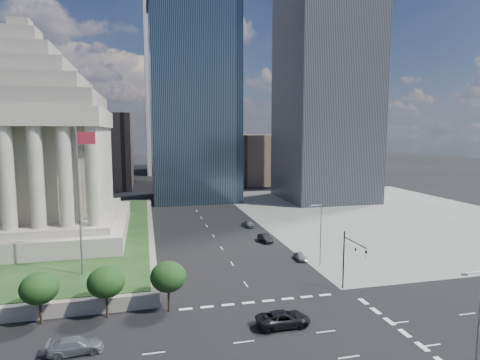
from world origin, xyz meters
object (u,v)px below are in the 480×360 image
object	(u,v)px
traffic_signal_ne	(351,255)
parked_sedan_near	(300,256)
suv_grey	(76,346)
flagpole	(80,193)
pickup_truck	(283,319)
parked_sedan_mid	(265,238)
war_memorial	(27,131)
parked_sedan_far	(249,224)
street_lamp_north	(320,231)
street_lamp_south	(478,319)

from	to	relation	value
traffic_signal_ne	parked_sedan_near	bearing A→B (deg)	93.91
suv_grey	flagpole	bearing A→B (deg)	0.96
pickup_truck	parked_sedan_mid	size ratio (longest dim) A/B	1.37
pickup_truck	parked_sedan_mid	distance (m)	34.02
war_memorial	parked_sedan_far	distance (m)	47.96
parked_sedan_mid	pickup_truck	bearing A→B (deg)	-110.80
street_lamp_north	suv_grey	world-z (taller)	street_lamp_north
traffic_signal_ne	pickup_truck	xyz separation A→B (m)	(-11.50, -6.47, -4.41)
street_lamp_south	parked_sedan_far	xyz separation A→B (m)	(-4.33, 58.78, -4.97)
suv_grey	parked_sedan_mid	xyz separation A→B (m)	(29.32, 33.49, -0.03)
parked_sedan_mid	war_memorial	bearing A→B (deg)	162.68
flagpole	street_lamp_north	bearing A→B (deg)	1.63
traffic_signal_ne	street_lamp_south	size ratio (longest dim) A/B	0.80
traffic_signal_ne	street_lamp_north	size ratio (longest dim) A/B	0.80
parked_sedan_near	traffic_signal_ne	bearing A→B (deg)	-82.54
flagpole	parked_sedan_far	size ratio (longest dim) A/B	4.90
war_memorial	flagpole	world-z (taller)	war_memorial
war_memorial	suv_grey	xyz separation A→B (m)	(13.71, -41.21, -20.64)
war_memorial	flagpole	bearing A→B (deg)	-63.11
war_memorial	flagpole	distance (m)	28.16
flagpole	pickup_truck	world-z (taller)	flagpole
flagpole	traffic_signal_ne	bearing A→B (deg)	-16.71
flagpole	parked_sedan_mid	size ratio (longest dim) A/B	4.55
flagpole	street_lamp_north	distance (m)	35.95
street_lamp_south	pickup_truck	world-z (taller)	street_lamp_south
street_lamp_north	parked_sedan_mid	bearing A→B (deg)	105.71
traffic_signal_ne	street_lamp_north	world-z (taller)	street_lamp_north
flagpole	parked_sedan_mid	bearing A→B (deg)	27.81
traffic_signal_ne	street_lamp_south	world-z (taller)	street_lamp_south
traffic_signal_ne	suv_grey	xyz separation A→B (m)	(-32.79, -6.90, -4.49)
traffic_signal_ne	pickup_truck	world-z (taller)	traffic_signal_ne
street_lamp_north	parked_sedan_far	distance (m)	28.55
parked_sedan_near	parked_sedan_far	xyz separation A→B (m)	(-2.50, 24.44, 0.08)
traffic_signal_ne	parked_sedan_far	world-z (taller)	traffic_signal_ne
war_memorial	traffic_signal_ne	distance (m)	60.00
flagpole	street_lamp_north	world-z (taller)	flagpole
war_memorial	street_lamp_south	distance (m)	73.51
traffic_signal_ne	parked_sedan_mid	distance (m)	27.19
street_lamp_south	street_lamp_north	xyz separation A→B (m)	(0.00, 31.00, 0.00)
traffic_signal_ne	parked_sedan_near	size ratio (longest dim) A/B	2.23
street_lamp_south	parked_sedan_near	xyz separation A→B (m)	(-1.83, 34.34, -5.05)
suv_grey	parked_sedan_near	size ratio (longest dim) A/B	1.45
war_memorial	parked_sedan_near	bearing A→B (deg)	-23.37
war_memorial	suv_grey	world-z (taller)	war_memorial
war_memorial	parked_sedan_mid	xyz separation A→B (m)	(43.03, -7.72, -20.68)
traffic_signal_ne	flagpole	bearing A→B (deg)	163.29
parked_sedan_near	parked_sedan_far	distance (m)	24.56
parked_sedan_far	war_memorial	bearing A→B (deg)	177.38
flagpole	street_lamp_south	size ratio (longest dim) A/B	2.00
flagpole	parked_sedan_near	bearing A→B (deg)	7.42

